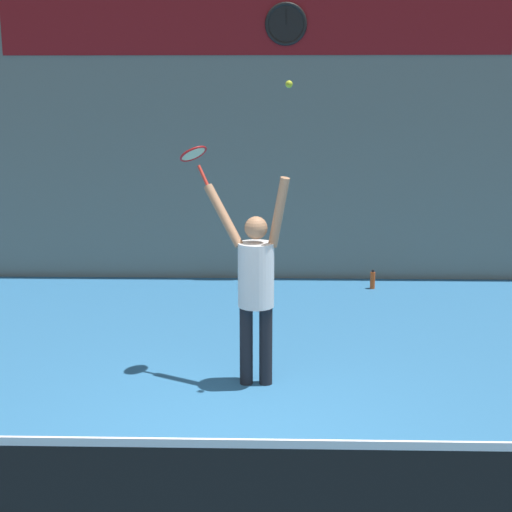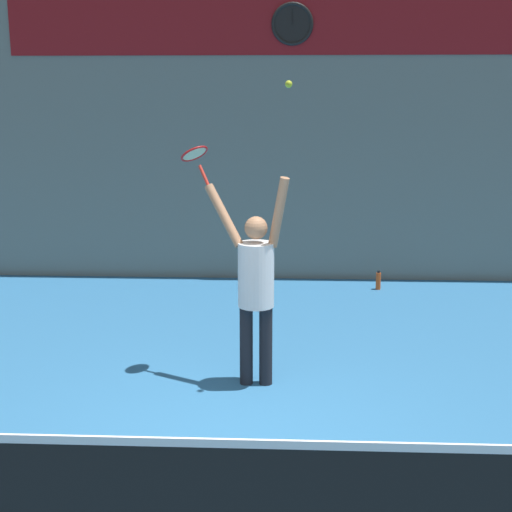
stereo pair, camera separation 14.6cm
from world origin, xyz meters
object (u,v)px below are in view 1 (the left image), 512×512
at_px(tennis_player, 256,281).
at_px(tennis_ball, 289,84).
at_px(water_bottle, 373,280).
at_px(scoreboard_clock, 286,24).
at_px(tennis_racket, 194,156).

height_order(tennis_player, tennis_ball, tennis_ball).
xyz_separation_m(tennis_player, water_bottle, (1.65, 3.63, -0.92)).
xyz_separation_m(scoreboard_clock, tennis_racket, (-0.95, -3.81, -1.60)).
distance_m(scoreboard_clock, tennis_player, 5.03).
distance_m(tennis_racket, water_bottle, 4.48).
xyz_separation_m(tennis_player, tennis_racket, (-0.61, 0.38, 1.17)).
bearing_deg(water_bottle, tennis_ball, -109.68).
height_order(tennis_player, tennis_racket, tennis_racket).
bearing_deg(tennis_racket, water_bottle, 55.19).
relative_size(scoreboard_clock, tennis_ball, 9.46).
relative_size(tennis_player, water_bottle, 7.22).
bearing_deg(tennis_ball, scoreboard_clock, 89.51).
bearing_deg(scoreboard_clock, water_bottle, -22.83).
bearing_deg(tennis_ball, tennis_player, 155.20).
bearing_deg(tennis_player, tennis_ball, -24.80).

